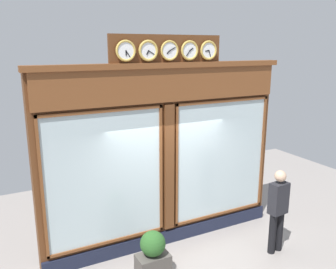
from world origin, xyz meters
name	(u,v)px	position (x,y,z in m)	size (l,w,h in m)	color
shop_facade	(165,154)	(0.00, -0.12, 1.87)	(5.10, 0.42, 4.16)	#5B3319
pedestrian	(278,208)	(-1.73, 1.27, 0.93)	(0.38, 0.25, 1.69)	black
planter_box	(153,268)	(0.80, 0.99, 0.25)	(0.56, 0.36, 0.50)	#4C4742
planter_shrub	(153,244)	(0.80, 0.99, 0.72)	(0.44, 0.44, 0.44)	#285623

